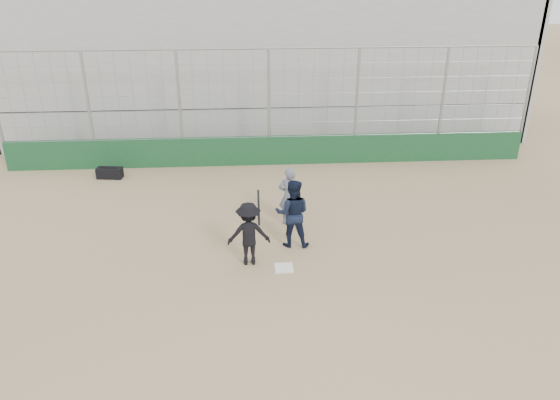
{
  "coord_description": "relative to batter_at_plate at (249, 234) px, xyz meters",
  "views": [
    {
      "loc": [
        -0.83,
        -11.1,
        6.92
      ],
      "look_at": [
        0.0,
        1.4,
        1.15
      ],
      "focal_mm": 35.0,
      "sensor_mm": 36.0,
      "label": 1
    }
  ],
  "objects": [
    {
      "name": "umpire",
      "position": [
        1.13,
        2.01,
        -0.05
      ],
      "size": [
        0.65,
        0.48,
        1.48
      ],
      "primitive_type": "imported",
      "rotation": [
        0.0,
        0.0,
        2.99
      ],
      "color": "#535B69",
      "rests_on": "ground"
    },
    {
      "name": "home_plate",
      "position": [
        0.81,
        -0.32,
        -0.78
      ],
      "size": [
        0.44,
        0.44,
        0.02
      ],
      "primitive_type": "cube",
      "color": "white",
      "rests_on": "ground"
    },
    {
      "name": "equipment_bag",
      "position": [
        -4.54,
        5.71,
        -0.62
      ],
      "size": [
        0.87,
        0.46,
        0.39
      ],
      "color": "black",
      "rests_on": "ground"
    },
    {
      "name": "ground",
      "position": [
        0.81,
        -0.32,
        -0.79
      ],
      "size": [
        90.0,
        90.0,
        0.0
      ],
      "primitive_type": "plane",
      "color": "olive",
      "rests_on": "ground"
    },
    {
      "name": "catcher_crouched",
      "position": [
        1.11,
        0.76,
        -0.18
      ],
      "size": [
        0.97,
        0.81,
        1.22
      ],
      "color": "black",
      "rests_on": "ground"
    },
    {
      "name": "batter_at_plate",
      "position": [
        0.0,
        0.0,
        0.0
      ],
      "size": [
        1.05,
        0.75,
        1.76
      ],
      "color": "black",
      "rests_on": "ground"
    },
    {
      "name": "backstop",
      "position": [
        0.81,
        6.68,
        0.16
      ],
      "size": [
        18.1,
        0.25,
        4.04
      ],
      "color": "#12391D",
      "rests_on": "ground"
    },
    {
      "name": "bleachers",
      "position": [
        0.81,
        11.63,
        2.13
      ],
      "size": [
        20.25,
        6.7,
        6.98
      ],
      "color": "gray",
      "rests_on": "ground"
    }
  ]
}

